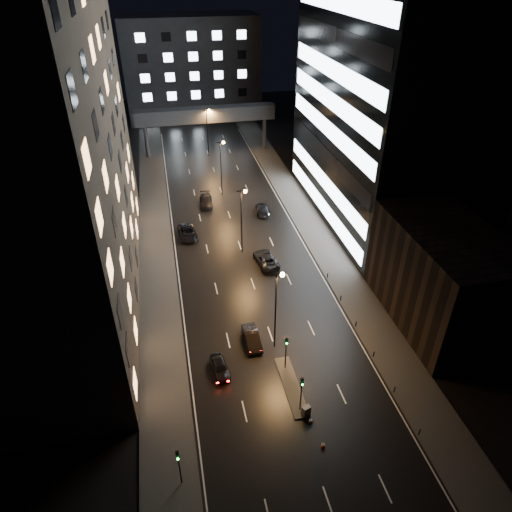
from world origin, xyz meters
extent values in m
plane|color=black|center=(0.00, 40.00, 0.00)|extent=(160.00, 160.00, 0.00)
cube|color=#383533|center=(-12.50, 35.00, 0.07)|extent=(5.00, 110.00, 0.15)
cube|color=#383533|center=(12.50, 35.00, 0.07)|extent=(5.00, 110.00, 0.15)
cube|color=#2D2319|center=(-22.50, 24.00, 20.00)|extent=(15.00, 48.00, 40.00)
cube|color=black|center=(20.00, 9.00, 6.00)|extent=(10.00, 18.00, 12.00)
cube|color=black|center=(25.00, 36.00, 22.50)|extent=(20.00, 36.00, 45.00)
cube|color=#333335|center=(0.00, 98.00, 12.50)|extent=(34.00, 14.00, 25.00)
cube|color=#333335|center=(0.00, 70.00, 8.50)|extent=(30.00, 3.00, 3.00)
cylinder|color=#333335|center=(-13.00, 70.00, 3.50)|extent=(0.80, 0.80, 7.00)
cylinder|color=#333335|center=(13.00, 70.00, 3.50)|extent=(0.80, 0.80, 7.00)
cube|color=#383533|center=(0.30, 2.00, 0.07)|extent=(1.60, 8.00, 0.15)
cylinder|color=black|center=(0.30, 4.50, 1.90)|extent=(0.12, 0.12, 3.50)
cube|color=black|center=(0.30, 4.50, 4.10)|extent=(0.28, 0.22, 0.90)
sphere|color=#0CFF33|center=(0.30, 4.36, 3.82)|extent=(0.18, 0.18, 0.18)
cylinder|color=black|center=(0.30, -1.00, 1.90)|extent=(0.12, 0.12, 3.50)
cube|color=black|center=(0.30, -1.00, 4.10)|extent=(0.28, 0.22, 0.90)
sphere|color=#0CFF33|center=(0.30, -1.14, 3.82)|extent=(0.18, 0.18, 0.18)
cylinder|color=black|center=(-11.50, -6.00, 1.75)|extent=(0.12, 0.12, 3.50)
cube|color=black|center=(-11.50, -6.00, 3.95)|extent=(0.28, 0.22, 0.90)
sphere|color=#0CFF33|center=(-11.50, -6.14, 3.67)|extent=(0.18, 0.18, 0.18)
cylinder|color=black|center=(10.20, -6.00, 0.45)|extent=(0.12, 0.12, 0.90)
cylinder|color=black|center=(10.20, -1.00, 0.45)|extent=(0.12, 0.12, 0.90)
cylinder|color=black|center=(10.20, 4.00, 0.45)|extent=(0.12, 0.12, 0.90)
cylinder|color=black|center=(10.20, 9.00, 0.45)|extent=(0.12, 0.12, 0.90)
cylinder|color=black|center=(10.20, 14.00, 0.45)|extent=(0.12, 0.12, 0.90)
cylinder|color=black|center=(10.20, 19.00, 0.45)|extent=(0.12, 0.12, 0.90)
cylinder|color=black|center=(0.00, 8.00, 5.00)|extent=(0.18, 0.18, 10.00)
cylinder|color=black|center=(0.00, 8.00, 10.00)|extent=(1.20, 0.12, 0.12)
sphere|color=#FF9E38|center=(0.60, 8.00, 9.90)|extent=(0.50, 0.50, 0.50)
cylinder|color=black|center=(0.00, 28.00, 5.00)|extent=(0.18, 0.18, 10.00)
cylinder|color=black|center=(0.00, 28.00, 10.00)|extent=(1.20, 0.12, 0.12)
sphere|color=#FF9E38|center=(0.60, 28.00, 9.90)|extent=(0.50, 0.50, 0.50)
cylinder|color=black|center=(0.00, 48.00, 5.00)|extent=(0.18, 0.18, 10.00)
cylinder|color=black|center=(0.00, 48.00, 10.00)|extent=(1.20, 0.12, 0.12)
sphere|color=#FF9E38|center=(0.60, 48.00, 9.90)|extent=(0.50, 0.50, 0.50)
cylinder|color=black|center=(0.00, 68.00, 5.00)|extent=(0.18, 0.18, 10.00)
cylinder|color=black|center=(0.00, 68.00, 10.00)|extent=(1.20, 0.12, 0.12)
sphere|color=#FF9E38|center=(0.60, 68.00, 9.90)|extent=(0.50, 0.50, 0.50)
imported|color=black|center=(-6.56, 5.51, 0.67)|extent=(2.05, 4.08, 1.33)
imported|color=black|center=(-2.39, 9.03, 0.75)|extent=(1.69, 4.57, 1.49)
imported|color=black|center=(-7.48, 34.15, 0.76)|extent=(3.03, 5.66, 1.51)
imported|color=black|center=(-3.39, 44.49, 0.78)|extent=(2.55, 5.52, 1.56)
imported|color=black|center=(2.79, 24.38, 0.78)|extent=(3.22, 5.88, 1.56)
imported|color=black|center=(5.68, 39.51, 0.73)|extent=(2.64, 5.23, 1.46)
cube|color=#464648|center=(0.70, -1.70, 0.70)|extent=(0.90, 0.75, 1.09)
cone|color=#E03C0B|center=(1.19, -5.24, 0.27)|extent=(0.43, 0.43, 0.55)
cone|color=#F95D0D|center=(0.91, -2.53, 0.27)|extent=(0.47, 0.47, 0.55)
camera|label=1|loc=(-9.87, -28.20, 37.05)|focal=32.00mm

